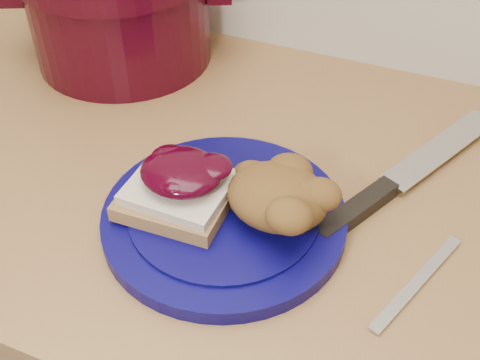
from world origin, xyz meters
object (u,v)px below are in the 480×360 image
at_px(plate, 224,218).
at_px(chef_knife, 381,192).
at_px(butter_knife, 418,282).
at_px(dutch_oven, 120,7).

relative_size(plate, chef_knife, 0.86).
relative_size(plate, butter_knife, 1.68).
bearing_deg(plate, chef_knife, 35.34).
height_order(chef_knife, dutch_oven, dutch_oven).
bearing_deg(butter_knife, dutch_oven, 81.39).
height_order(plate, dutch_oven, dutch_oven).
distance_m(chef_knife, dutch_oven, 0.46).
bearing_deg(dutch_oven, butter_knife, -28.84).
bearing_deg(plate, butter_knife, -0.57).
height_order(chef_knife, butter_knife, chef_knife).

